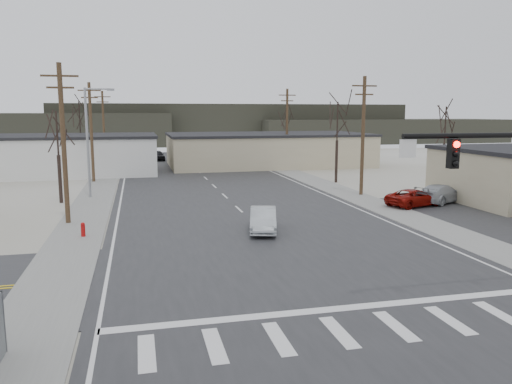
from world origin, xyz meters
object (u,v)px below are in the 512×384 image
Objects in this scene: fire_hydrant at (83,230)px; car_far_a at (206,159)px; sedan_crossing at (263,219)px; car_parked_red at (414,198)px; car_parked_silver at (441,194)px; car_far_b at (157,155)px.

car_far_a is (12.06, 37.43, 0.45)m from fire_hydrant.
car_parked_red is at bearing 35.85° from sedan_crossing.
car_parked_silver is (14.03, -32.43, -0.15)m from car_far_a.
car_far_b is at bearing -64.22° from car_far_a.
car_parked_red is at bearing 79.20° from car_parked_silver.
sedan_crossing is 14.08m from car_parked_red.
car_far_a is at bearing 72.14° from fire_hydrant.
car_parked_silver is (20.08, -41.24, -0.04)m from car_far_b.
car_far_b is 0.95× the size of car_parked_red.
car_far_b is at bearing -1.14° from car_parked_silver.
sedan_crossing is at bearing 94.59° from car_parked_red.
fire_hydrant is at bearing 73.74° from car_parked_silver.
car_parked_silver is (15.86, 6.07, 0.00)m from sedan_crossing.
fire_hydrant is 39.33m from car_far_a.
car_parked_red is at bearing 10.18° from fire_hydrant.
sedan_crossing is 47.50m from car_far_b.
car_parked_silver reaches higher than car_parked_red.
car_far_b is at bearing 5.00° from car_parked_red.
sedan_crossing is 0.98× the size of car_far_b.
car_parked_red is at bearing 99.94° from car_far_a.
sedan_crossing reaches higher than car_parked_red.
sedan_crossing is (10.23, -1.07, 0.30)m from fire_hydrant.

